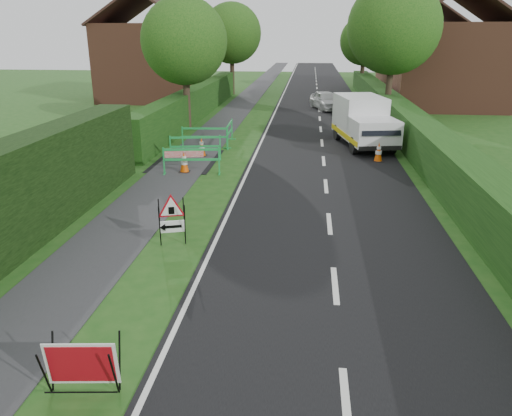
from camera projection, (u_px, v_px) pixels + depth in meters
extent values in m
plane|color=#1C4C15|center=(205.00, 304.00, 9.52)|extent=(120.00, 120.00, 0.00)
cube|color=black|center=(317.00, 94.00, 42.09)|extent=(6.00, 90.00, 0.02)
cube|color=#2D2D30|center=(253.00, 93.00, 42.64)|extent=(2.00, 90.00, 0.02)
cube|color=#14380F|center=(197.00, 117.00, 30.65)|extent=(1.00, 24.00, 1.80)
cube|color=#14380F|center=(406.00, 141.00, 23.88)|extent=(1.20, 50.00, 1.50)
cube|color=brown|center=(154.00, 62.00, 37.73)|extent=(7.00, 7.00, 5.50)
cube|color=#331E19|center=(127.00, 8.00, 36.63)|extent=(4.00, 7.40, 2.58)
cube|color=#331E19|center=(173.00, 8.00, 36.28)|extent=(4.00, 7.40, 2.58)
cube|color=brown|center=(446.00, 66.00, 33.77)|extent=(7.00, 7.00, 5.50)
cube|color=#331E19|center=(426.00, 5.00, 32.67)|extent=(4.00, 7.40, 2.58)
cube|color=#331E19|center=(482.00, 5.00, 32.32)|extent=(4.00, 7.40, 2.58)
cube|color=brown|center=(420.00, 57.00, 46.80)|extent=(7.00, 7.00, 5.50)
cube|color=#331E19|center=(405.00, 13.00, 45.70)|extent=(4.00, 7.40, 2.58)
cube|color=#331E19|center=(444.00, 13.00, 45.35)|extent=(4.00, 7.40, 2.58)
cube|color=#331E19|center=(425.00, 0.00, 45.16)|extent=(0.25, 7.40, 0.18)
cylinder|color=#2D2116|center=(187.00, 104.00, 26.42)|extent=(0.36, 0.36, 2.62)
sphere|color=#134312|center=(184.00, 41.00, 25.36)|extent=(4.40, 4.40, 4.40)
cylinder|color=#2D2116|center=(388.00, 94.00, 29.02)|extent=(0.36, 0.36, 2.97)
sphere|color=#134312|center=(394.00, 27.00, 27.79)|extent=(5.20, 5.20, 5.20)
cylinder|color=#2D2116|center=(232.00, 77.00, 41.40)|extent=(0.36, 0.36, 2.80)
sphere|color=#134312|center=(232.00, 33.00, 40.25)|extent=(4.80, 4.80, 4.80)
cylinder|color=#2D2116|center=(362.00, 76.00, 44.12)|extent=(0.36, 0.36, 2.45)
sphere|color=#134312|center=(364.00, 41.00, 43.11)|extent=(4.20, 4.20, 4.20)
cylinder|color=black|center=(44.00, 374.00, 6.90)|extent=(0.06, 0.30, 0.83)
cylinder|color=black|center=(53.00, 361.00, 7.19)|extent=(0.06, 0.30, 0.83)
cylinder|color=black|center=(114.00, 374.00, 6.90)|extent=(0.06, 0.30, 0.83)
cylinder|color=black|center=(120.00, 360.00, 7.20)|extent=(0.06, 0.30, 0.83)
cylinder|color=black|center=(81.00, 392.00, 6.98)|extent=(1.02, 0.14, 0.02)
cube|color=white|center=(82.00, 364.00, 7.00)|extent=(1.03, 0.24, 0.73)
cube|color=#A60B16|center=(81.00, 364.00, 6.99)|extent=(0.93, 0.21, 0.63)
cylinder|color=black|center=(160.00, 226.00, 11.80)|extent=(0.12, 0.33, 1.10)
cylinder|color=black|center=(160.00, 222.00, 12.06)|extent=(0.12, 0.33, 1.10)
cylinder|color=black|center=(185.00, 225.00, 11.91)|extent=(0.12, 0.33, 1.10)
cylinder|color=black|center=(184.00, 221.00, 12.16)|extent=(0.12, 0.33, 1.10)
cube|color=white|center=(172.00, 227.00, 11.99)|extent=(0.59, 0.20, 0.30)
cube|color=black|center=(172.00, 227.00, 11.98)|extent=(0.42, 0.14, 0.07)
cone|color=black|center=(162.00, 227.00, 11.94)|extent=(0.18, 0.21, 0.18)
cube|color=black|center=(171.00, 211.00, 11.83)|extent=(0.14, 0.05, 0.18)
cube|color=silver|center=(359.00, 115.00, 23.05)|extent=(2.37, 3.26, 1.78)
cube|color=silver|center=(374.00, 132.00, 21.05)|extent=(2.17, 2.23, 1.09)
cube|color=black|center=(381.00, 130.00, 20.10)|extent=(1.63, 0.51, 0.50)
cube|color=yellow|center=(343.00, 134.00, 22.40)|extent=(0.88, 4.48, 0.22)
cube|color=yellow|center=(384.00, 134.00, 22.55)|extent=(0.88, 4.48, 0.22)
cube|color=black|center=(380.00, 148.00, 20.36)|extent=(1.79, 0.45, 0.18)
cylinder|color=black|center=(354.00, 146.00, 21.13)|extent=(0.36, 0.77, 0.74)
cylinder|color=black|center=(392.00, 145.00, 21.26)|extent=(0.36, 0.77, 0.74)
cylinder|color=black|center=(337.00, 132.00, 23.92)|extent=(0.36, 0.77, 0.74)
cylinder|color=black|center=(371.00, 132.00, 24.05)|extent=(0.36, 0.77, 0.74)
cube|color=black|center=(378.00, 161.00, 20.02)|extent=(0.38, 0.38, 0.04)
cone|color=#E75307|center=(379.00, 152.00, 19.88)|extent=(0.32, 0.32, 0.75)
cylinder|color=white|center=(379.00, 152.00, 19.90)|extent=(0.25, 0.25, 0.14)
cylinder|color=white|center=(379.00, 148.00, 19.83)|extent=(0.17, 0.17, 0.10)
cube|color=black|center=(377.00, 151.00, 21.81)|extent=(0.38, 0.38, 0.04)
cone|color=#E75307|center=(378.00, 142.00, 21.68)|extent=(0.32, 0.32, 0.75)
cylinder|color=white|center=(378.00, 142.00, 21.69)|extent=(0.25, 0.25, 0.14)
cylinder|color=white|center=(378.00, 138.00, 21.63)|extent=(0.17, 0.17, 0.10)
cube|color=black|center=(382.00, 139.00, 24.17)|extent=(0.38, 0.38, 0.04)
cone|color=#E75307|center=(382.00, 131.00, 24.04)|extent=(0.32, 0.32, 0.75)
cylinder|color=white|center=(382.00, 132.00, 24.05)|extent=(0.25, 0.25, 0.14)
cylinder|color=white|center=(383.00, 128.00, 23.99)|extent=(0.17, 0.17, 0.10)
cube|color=black|center=(185.00, 172.00, 18.47)|extent=(0.38, 0.38, 0.04)
cone|color=#E75307|center=(184.00, 162.00, 18.34)|extent=(0.32, 0.32, 0.75)
cylinder|color=white|center=(184.00, 163.00, 18.36)|extent=(0.25, 0.25, 0.14)
cylinder|color=white|center=(184.00, 158.00, 18.29)|extent=(0.17, 0.17, 0.10)
cube|color=black|center=(202.00, 156.00, 20.88)|extent=(0.38, 0.38, 0.04)
cone|color=#E75307|center=(202.00, 147.00, 20.75)|extent=(0.32, 0.32, 0.75)
cylinder|color=white|center=(202.00, 147.00, 20.76)|extent=(0.25, 0.25, 0.14)
cylinder|color=white|center=(201.00, 143.00, 20.70)|extent=(0.17, 0.17, 0.10)
cube|color=green|center=(164.00, 161.00, 18.05)|extent=(0.06, 0.06, 1.00)
cube|color=green|center=(219.00, 161.00, 18.10)|extent=(0.06, 0.06, 1.00)
cube|color=green|center=(191.00, 150.00, 17.94)|extent=(1.99, 0.31, 0.08)
cube|color=green|center=(191.00, 160.00, 18.06)|extent=(1.99, 0.31, 0.08)
cube|color=green|center=(165.00, 174.00, 18.21)|extent=(0.11, 0.35, 0.04)
cube|color=green|center=(219.00, 174.00, 18.26)|extent=(0.11, 0.35, 0.04)
cube|color=green|center=(170.00, 148.00, 20.08)|extent=(0.06, 0.06, 1.00)
cube|color=green|center=(220.00, 147.00, 20.22)|extent=(0.06, 0.06, 1.00)
cube|color=green|center=(195.00, 137.00, 20.01)|extent=(1.98, 0.40, 0.08)
cube|color=green|center=(195.00, 146.00, 20.13)|extent=(1.98, 0.40, 0.08)
cube|color=green|center=(171.00, 160.00, 20.24)|extent=(0.12, 0.36, 0.04)
cube|color=green|center=(220.00, 159.00, 20.38)|extent=(0.12, 0.36, 0.04)
cube|color=green|center=(183.00, 138.00, 22.04)|extent=(0.05, 0.05, 1.00)
cube|color=green|center=(228.00, 138.00, 21.99)|extent=(0.05, 0.05, 1.00)
cube|color=green|center=(205.00, 128.00, 21.87)|extent=(2.00, 0.21, 0.08)
cube|color=green|center=(205.00, 137.00, 22.00)|extent=(2.00, 0.21, 0.08)
cube|color=green|center=(183.00, 148.00, 22.20)|extent=(0.09, 0.35, 0.04)
cube|color=green|center=(228.00, 149.00, 22.15)|extent=(0.09, 0.35, 0.04)
cube|color=green|center=(227.00, 137.00, 22.14)|extent=(0.05, 0.05, 1.00)
cube|color=green|center=(232.00, 129.00, 24.02)|extent=(0.05, 0.05, 1.00)
cube|color=green|center=(229.00, 124.00, 22.94)|extent=(0.13, 2.00, 0.08)
cube|color=green|center=(230.00, 132.00, 23.07)|extent=(0.13, 2.00, 0.08)
cube|color=green|center=(227.00, 148.00, 22.30)|extent=(0.35, 0.07, 0.04)
cube|color=green|center=(232.00, 139.00, 24.18)|extent=(0.35, 0.07, 0.04)
cube|color=red|center=(185.00, 165.00, 19.44)|extent=(1.48, 0.32, 0.25)
imported|color=silver|center=(326.00, 100.00, 33.33)|extent=(2.42, 3.86, 1.22)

